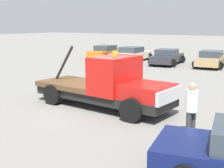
% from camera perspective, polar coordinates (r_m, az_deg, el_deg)
% --- Properties ---
extents(ground_plane, '(160.00, 160.00, 0.00)m').
position_cam_1_polar(ground_plane, '(13.25, -1.80, -4.23)').
color(ground_plane, gray).
extents(tow_truck, '(6.39, 2.47, 2.51)m').
position_cam_1_polar(tow_truck, '(12.80, -0.49, -0.45)').
color(tow_truck, black).
rests_on(tow_truck, ground).
extents(person_near_truck, '(0.39, 0.39, 1.75)m').
position_cam_1_polar(person_near_truck, '(9.80, 14.35, -3.97)').
color(person_near_truck, '#38383D').
rests_on(person_near_truck, ground).
extents(parked_car_orange, '(2.55, 4.79, 1.34)m').
position_cam_1_polar(parked_car_orange, '(31.51, -1.02, 5.86)').
color(parked_car_orange, orange).
rests_on(parked_car_orange, ground).
extents(parked_car_cream, '(2.51, 4.69, 1.34)m').
position_cam_1_polar(parked_car_cream, '(29.42, 3.72, 5.47)').
color(parked_car_cream, beige).
rests_on(parked_car_cream, ground).
extents(parked_car_charcoal, '(2.84, 4.75, 1.34)m').
position_cam_1_polar(parked_car_charcoal, '(27.28, 10.07, 4.89)').
color(parked_car_charcoal, '#2D2D33').
rests_on(parked_car_charcoal, ground).
extents(parked_car_tan, '(2.68, 4.60, 1.34)m').
position_cam_1_polar(parked_car_tan, '(26.50, 17.70, 4.36)').
color(parked_car_tan, tan).
rests_on(parked_car_tan, ground).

